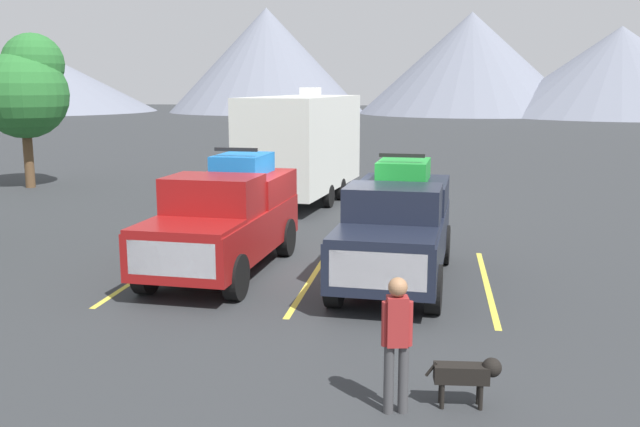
# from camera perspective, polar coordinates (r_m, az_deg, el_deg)

# --- Properties ---
(ground_plane) EXTENTS (240.00, 240.00, 0.00)m
(ground_plane) POSITION_cam_1_polar(r_m,az_deg,el_deg) (15.81, -0.07, -4.36)
(ground_plane) COLOR #2D3033
(pickup_truck_a) EXTENTS (2.39, 5.40, 2.64)m
(pickup_truck_a) POSITION_cam_1_polar(r_m,az_deg,el_deg) (15.44, -7.67, -0.22)
(pickup_truck_a) COLOR maroon
(pickup_truck_a) RESTS_ON ground
(pickup_truck_b) EXTENTS (2.35, 5.40, 2.59)m
(pickup_truck_b) POSITION_cam_1_polar(r_m,az_deg,el_deg) (14.59, 6.27, -0.92)
(pickup_truck_b) COLOR black
(pickup_truck_b) RESTS_ON ground
(lot_stripe_a) EXTENTS (0.12, 5.50, 0.01)m
(lot_stripe_a) POSITION_cam_1_polar(r_m,az_deg,el_deg) (15.98, -13.59, -4.49)
(lot_stripe_a) COLOR gold
(lot_stripe_a) RESTS_ON ground
(lot_stripe_b) EXTENTS (0.12, 5.50, 0.01)m
(lot_stripe_b) POSITION_cam_1_polar(r_m,az_deg,el_deg) (14.98, -0.61, -5.19)
(lot_stripe_b) COLOR gold
(lot_stripe_b) RESTS_ON ground
(lot_stripe_c) EXTENTS (0.12, 5.50, 0.01)m
(lot_stripe_c) POSITION_cam_1_polar(r_m,az_deg,el_deg) (14.82, 13.43, -5.66)
(lot_stripe_c) COLOR gold
(lot_stripe_c) RESTS_ON ground
(camper_trailer_a) EXTENTS (3.32, 8.01, 3.94)m
(camper_trailer_a) POSITION_cam_1_polar(r_m,az_deg,el_deg) (24.21, -1.47, 5.80)
(camper_trailer_a) COLOR silver
(camper_trailer_a) RESTS_ON ground
(person_a) EXTENTS (0.38, 0.25, 1.75)m
(person_a) POSITION_cam_1_polar(r_m,az_deg,el_deg) (8.78, 6.28, -9.88)
(person_a) COLOR #3F3F42
(person_a) RESTS_ON ground
(dog) EXTENTS (0.96, 0.31, 0.66)m
(dog) POSITION_cam_1_polar(r_m,az_deg,el_deg) (9.28, 12.04, -12.62)
(dog) COLOR black
(dog) RESTS_ON ground
(tree_b) EXTENTS (3.39, 3.39, 6.02)m
(tree_b) POSITION_cam_1_polar(r_m,az_deg,el_deg) (29.93, -22.81, 9.45)
(tree_b) COLOR brown
(tree_b) RESTS_ON ground
(mountain_ridge) EXTENTS (161.15, 39.06, 14.92)m
(mountain_ridge) POSITION_cam_1_polar(r_m,az_deg,el_deg) (98.88, 11.26, 11.52)
(mountain_ridge) COLOR slate
(mountain_ridge) RESTS_ON ground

